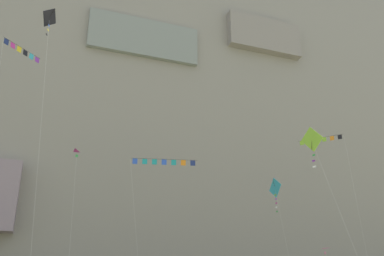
{
  "coord_description": "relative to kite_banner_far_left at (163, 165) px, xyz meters",
  "views": [
    {
      "loc": [
        -12.31,
        -7.31,
        3.48
      ],
      "look_at": [
        -2.65,
        18.85,
        14.1
      ],
      "focal_mm": 40.13,
      "sensor_mm": 36.0,
      "label": 1
    }
  ],
  "objects": [
    {
      "name": "cliff_face",
      "position": [
        -0.32,
        21.44,
        22.36
      ],
      "size": [
        180.0,
        23.9,
        77.34
      ],
      "color": "gray",
      "rests_on": "ground"
    },
    {
      "name": "kite_banner_far_left",
      "position": [
        0.0,
        0.0,
        0.0
      ],
      "size": [
        7.17,
        2.57,
        16.97
      ],
      "color": "black",
      "rests_on": "ground"
    },
    {
      "name": "kite_banner_mid_center",
      "position": [
        20.52,
        -0.97,
        4.32
      ],
      "size": [
        4.07,
        5.75,
        21.68
      ],
      "color": "black",
      "rests_on": "ground"
    },
    {
      "name": "kite_delta_near_cliff",
      "position": [
        21.24,
        1.95,
        -8.72
      ],
      "size": [
        0.99,
        3.92,
        8.04
      ],
      "color": "pink",
      "rests_on": "ground"
    },
    {
      "name": "kite_delta_high_left",
      "position": [
        -8.62,
        3.17,
        0.12
      ],
      "size": [
        0.9,
        6.13,
        17.56
      ],
      "color": "#CC3399",
      "rests_on": "ground"
    },
    {
      "name": "kite_diamond_high_right",
      "position": [
        15.44,
        2.67,
        -1.0
      ],
      "size": [
        0.72,
        5.13,
        16.77
      ],
      "color": "#38B2D1",
      "rests_on": "ground"
    },
    {
      "name": "kite_diamond_low_left",
      "position": [
        -13.29,
        -11.68,
        7.28
      ],
      "size": [
        1.73,
        2.42,
        25.32
      ],
      "color": "black",
      "rests_on": "ground"
    },
    {
      "name": "kite_banner_far_right",
      "position": [
        -15.68,
        -2.77,
        8.55
      ],
      "size": [
        3.46,
        5.83,
        26.13
      ],
      "color": "black",
      "rests_on": "ground"
    },
    {
      "name": "kite_diamond_low_center",
      "position": [
        10.53,
        -12.33,
        -0.05
      ],
      "size": [
        1.2,
        6.58,
        17.81
      ],
      "color": "#8CCC33",
      "rests_on": "ground"
    }
  ]
}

